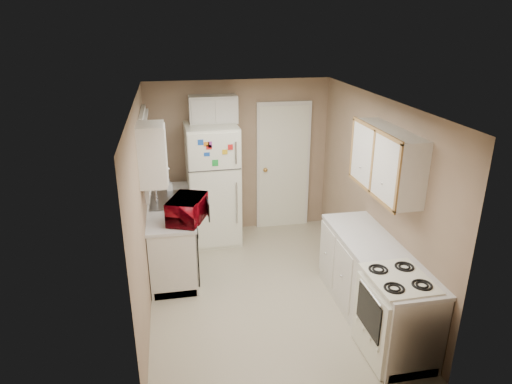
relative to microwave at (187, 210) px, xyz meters
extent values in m
plane|color=beige|center=(0.89, -0.32, -1.05)|extent=(3.80, 3.80, 0.00)
plane|color=white|center=(0.89, -0.32, 1.35)|extent=(3.80, 3.80, 0.00)
plane|color=#9A8066|center=(-0.51, -0.32, 0.15)|extent=(3.80, 3.80, 0.00)
plane|color=#9A8066|center=(2.29, -0.32, 0.15)|extent=(3.80, 3.80, 0.00)
plane|color=#9A8066|center=(0.89, 1.58, 0.15)|extent=(2.80, 2.80, 0.00)
plane|color=#9A8066|center=(0.89, -2.22, 0.15)|extent=(2.80, 2.80, 0.00)
cube|color=silver|center=(-0.21, 0.58, -0.60)|extent=(0.60, 1.80, 0.90)
cube|color=black|center=(0.08, -0.02, -0.56)|extent=(0.03, 0.58, 0.72)
cube|color=gray|center=(-0.21, 0.73, -0.19)|extent=(0.54, 0.74, 0.16)
imported|color=maroon|center=(0.00, 0.00, 0.00)|extent=(0.63, 0.49, 0.37)
imported|color=silver|center=(-0.21, 1.10, -0.05)|extent=(0.09, 0.09, 0.18)
cube|color=silver|center=(-0.47, 0.73, 0.55)|extent=(0.10, 0.98, 1.08)
cube|color=silver|center=(-0.36, -0.10, 0.75)|extent=(0.30, 0.45, 0.70)
cube|color=white|center=(0.43, 1.23, -0.14)|extent=(0.77, 0.75, 1.81)
cube|color=silver|center=(0.49, 1.43, 0.95)|extent=(0.70, 0.30, 0.40)
cube|color=white|center=(1.59, 1.54, -0.03)|extent=(0.86, 0.06, 2.08)
cube|color=silver|center=(1.99, -1.12, -0.60)|extent=(0.60, 2.00, 0.90)
cube|color=white|center=(1.93, -1.73, -0.64)|extent=(0.56, 0.69, 0.83)
cube|color=silver|center=(2.14, -0.82, 0.75)|extent=(0.30, 1.20, 0.70)
camera|label=1|loc=(-0.13, -5.20, 2.20)|focal=32.00mm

